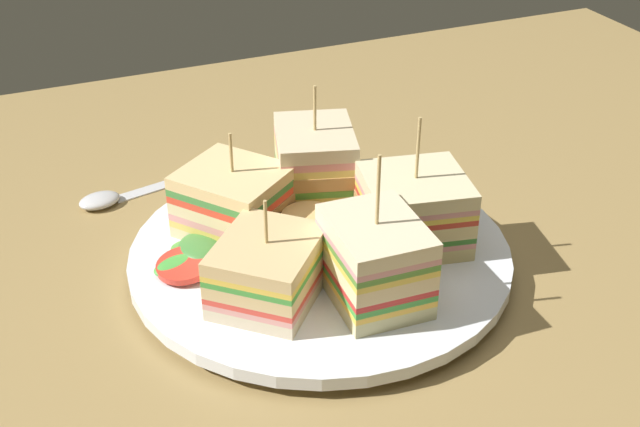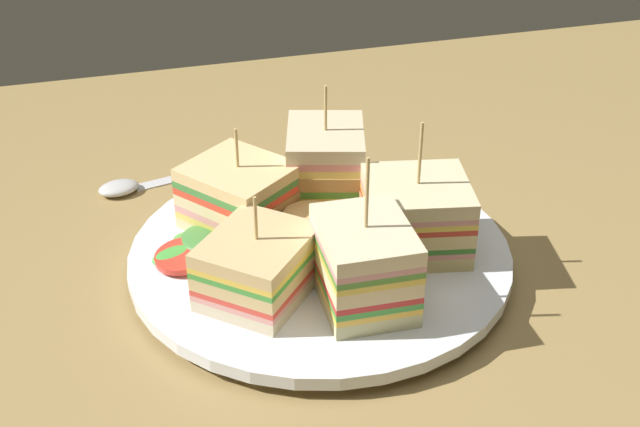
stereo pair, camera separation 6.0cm
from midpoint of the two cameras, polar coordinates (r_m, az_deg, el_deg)
name	(u,v)px [view 2 (the right image)]	position (r cm, az deg, el deg)	size (l,w,h in cm)	color
ground_plane	(320,277)	(63.15, 2.73, -4.44)	(116.58, 85.99, 1.80)	#9A7D49
plate	(320,256)	(62.03, 2.77, -2.99)	(28.12, 28.12, 1.73)	white
sandwich_wedge_0	(240,196)	(63.12, -2.78, 1.11)	(9.73, 9.89, 8.12)	beige
sandwich_wedge_1	(258,266)	(55.77, -1.17, -3.74)	(9.54, 9.64, 7.64)	beige
sandwich_wedge_2	(364,264)	(55.07, 6.17, -3.57)	(6.05, 7.67, 10.84)	beige
sandwich_wedge_3	(415,216)	(61.12, 9.32, -0.24)	(8.68, 8.32, 10.10)	#D6C17D
sandwich_wedge_4	(325,166)	(65.94, 2.98, 3.16)	(7.74, 8.78, 9.95)	beige
chip_pile	(302,222)	(61.83, 1.53, -0.70)	(6.33, 6.10, 2.49)	#E4D97C
salad_garnish	(193,248)	(60.91, -5.87, -2.42)	(6.03, 5.97, 1.36)	green
spoon	(144,183)	(73.69, -9.66, 2.00)	(15.50, 5.05, 1.00)	silver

